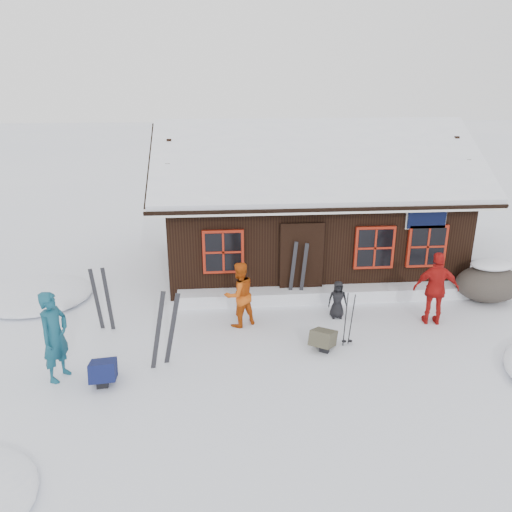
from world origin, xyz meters
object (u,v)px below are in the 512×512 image
object	(u,v)px
skier_teal	(55,336)
skier_orange_left	(239,294)
skier_crouched	(338,300)
backpack_olive	(323,341)
backpack_blue	(104,374)
skier_orange_right	(436,289)
boulder	(489,282)
ski_poles	(348,320)
ski_pair_left	(165,330)

from	to	relation	value
skier_teal	skier_orange_left	distance (m)	4.05
skier_crouched	backpack_olive	bearing A→B (deg)	-109.64
skier_teal	skier_crouched	size ratio (longest dim) A/B	1.92
backpack_blue	skier_orange_right	bearing A→B (deg)	7.58
skier_teal	boulder	world-z (taller)	skier_teal
skier_orange_right	backpack_blue	xyz separation A→B (m)	(-7.24, -1.86, -0.71)
skier_crouched	boulder	xyz separation A→B (m)	(4.12, 0.65, 0.03)
skier_crouched	boulder	bearing A→B (deg)	13.64
ski_poles	skier_orange_right	bearing A→B (deg)	20.26
skier_orange_left	boulder	xyz separation A→B (m)	(6.49, 0.85, -0.28)
skier_teal	ski_pair_left	world-z (taller)	skier_teal
skier_orange_right	ski_pair_left	size ratio (longest dim) A/B	1.07
skier_teal	ski_pair_left	bearing A→B (deg)	-57.95
boulder	backpack_blue	world-z (taller)	boulder
boulder	ski_pair_left	bearing A→B (deg)	-163.06
skier_crouched	ski_poles	distance (m)	1.32
skier_orange_right	backpack_blue	size ratio (longest dim) A/B	2.77
ski_poles	boulder	bearing A→B (deg)	25.00
backpack_blue	backpack_olive	xyz separation A→B (m)	(4.42, 0.91, -0.01)
skier_crouched	boulder	world-z (taller)	boulder
skier_teal	skier_orange_left	world-z (taller)	skier_teal
ski_poles	backpack_olive	bearing A→B (deg)	-168.56
ski_pair_left	ski_poles	xyz separation A→B (m)	(3.84, 0.49, -0.19)
skier_orange_left	ski_poles	world-z (taller)	skier_orange_left
skier_crouched	ski_pair_left	bearing A→B (deg)	-150.62
skier_orange_left	ski_pair_left	size ratio (longest dim) A/B	0.95
skier_orange_right	backpack_blue	bearing A→B (deg)	24.38
ski_pair_left	backpack_blue	size ratio (longest dim) A/B	2.58
boulder	ski_poles	size ratio (longest dim) A/B	1.36
skier_crouched	backpack_blue	bearing A→B (deg)	-150.48
ski_poles	backpack_blue	size ratio (longest dim) A/B	1.96
skier_orange_left	skier_orange_right	xyz separation A→B (m)	(4.55, -0.28, 0.10)
skier_crouched	ski_pair_left	distance (m)	4.33
backpack_blue	skier_orange_left	bearing A→B (deg)	31.63
skier_orange_right	backpack_olive	bearing A→B (deg)	28.52
skier_orange_left	boulder	distance (m)	6.55
backpack_olive	skier_teal	bearing A→B (deg)	-141.16
skier_crouched	ski_pair_left	xyz separation A→B (m)	(-3.92, -1.80, 0.31)
skier_crouched	boulder	size ratio (longest dim) A/B	0.55
skier_teal	skier_orange_left	xyz separation A→B (m)	(3.57, 1.91, -0.12)
skier_orange_right	skier_crouched	xyz separation A→B (m)	(-2.18, 0.48, -0.41)
ski_poles	backpack_blue	xyz separation A→B (m)	(-4.98, -1.03, -0.41)
skier_orange_left	backpack_blue	size ratio (longest dim) A/B	2.45
skier_orange_right	ski_pair_left	world-z (taller)	skier_orange_right
skier_crouched	boulder	distance (m)	4.17
ski_poles	backpack_olive	xyz separation A→B (m)	(-0.56, -0.11, -0.42)
skier_orange_left	backpack_olive	world-z (taller)	skier_orange_left
skier_orange_left	boulder	size ratio (longest dim) A/B	0.92
boulder	backpack_olive	size ratio (longest dim) A/B	2.82
skier_orange_left	ski_pair_left	bearing A→B (deg)	17.89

